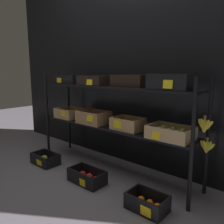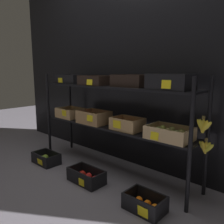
# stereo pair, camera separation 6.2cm
# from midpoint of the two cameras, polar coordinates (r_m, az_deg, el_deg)

# --- Properties ---
(ground_plane) EXTENTS (10.00, 10.00, 0.00)m
(ground_plane) POSITION_cam_midpoint_polar(r_m,az_deg,el_deg) (2.63, -0.70, -14.18)
(ground_plane) COLOR slate
(storefront_wall) EXTENTS (4.29, 0.12, 2.29)m
(storefront_wall) POSITION_cam_midpoint_polar(r_m,az_deg,el_deg) (2.69, 4.66, 11.37)
(storefront_wall) COLOR black
(storefront_wall) RESTS_ON ground_plane
(display_rack) EXTENTS (2.02, 0.38, 1.06)m
(display_rack) POSITION_cam_midpoint_polar(r_m,az_deg,el_deg) (2.39, -0.21, 1.58)
(display_rack) COLOR black
(display_rack) RESTS_ON ground_plane
(crate_ground_apple_green) EXTENTS (0.33, 0.21, 0.13)m
(crate_ground_apple_green) POSITION_cam_midpoint_polar(r_m,az_deg,el_deg) (2.89, -16.77, -11.26)
(crate_ground_apple_green) COLOR black
(crate_ground_apple_green) RESTS_ON ground_plane
(crate_ground_apple_red) EXTENTS (0.37, 0.21, 0.13)m
(crate_ground_apple_red) POSITION_cam_midpoint_polar(r_m,az_deg,el_deg) (2.37, -6.96, -15.81)
(crate_ground_apple_red) COLOR black
(crate_ground_apple_red) RESTS_ON ground_plane
(crate_ground_tangerine) EXTENTS (0.31, 0.21, 0.13)m
(crate_ground_tangerine) POSITION_cam_midpoint_polar(r_m,az_deg,el_deg) (1.98, 7.73, -21.62)
(crate_ground_tangerine) COLOR black
(crate_ground_tangerine) RESTS_ON ground_plane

